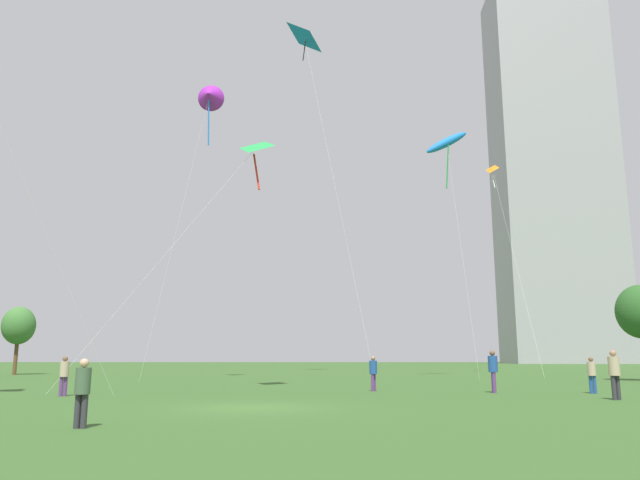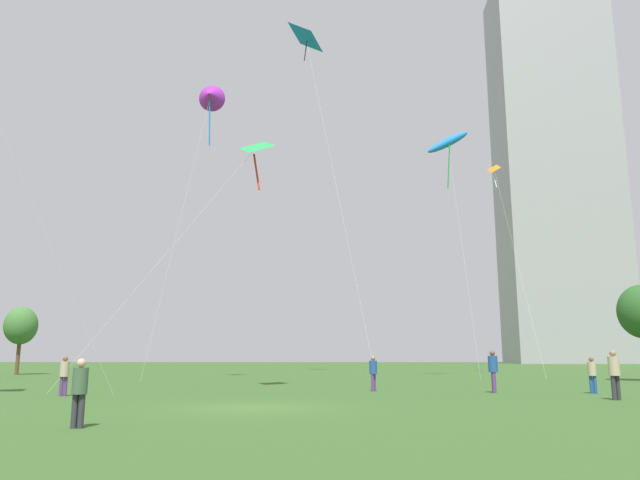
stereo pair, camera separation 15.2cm
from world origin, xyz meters
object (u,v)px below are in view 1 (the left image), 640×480
(person_standing_2, at_px, (83,388))
(person_standing_4, at_px, (64,373))
(kite_flying_4, at_px, (210,96))
(distant_highrise_0, at_px, (552,167))
(person_standing_5, at_px, (373,371))
(kite_flying_1, at_px, (256,149))
(person_standing_0, at_px, (592,372))
(person_standing_3, at_px, (614,371))
(park_tree_0, at_px, (19,326))
(kite_flying_0, at_px, (305,39))
(kite_flying_5, at_px, (447,143))
(person_standing_1, at_px, (493,368))
(kite_flying_2, at_px, (493,172))

(person_standing_2, relative_size, person_standing_4, 0.97)
(kite_flying_4, bearing_deg, distant_highrise_0, 58.01)
(person_standing_2, distance_m, person_standing_4, 12.16)
(person_standing_2, height_order, person_standing_5, person_standing_5)
(kite_flying_1, relative_size, kite_flying_4, 0.60)
(person_standing_0, distance_m, person_standing_5, 9.60)
(person_standing_3, relative_size, park_tree_0, 0.31)
(kite_flying_4, xyz_separation_m, distant_highrise_0, (58.95, 94.39, 24.44))
(kite_flying_1, bearing_deg, kite_flying_0, 87.76)
(person_standing_5, bearing_deg, person_standing_4, -43.33)
(person_standing_2, height_order, distant_highrise_0, distant_highrise_0)
(kite_flying_5, xyz_separation_m, park_tree_0, (-36.94, 6.04, -14.32))
(person_standing_3, bearing_deg, kite_flying_1, -38.25)
(person_standing_5, xyz_separation_m, kite_flying_4, (-10.81, 11.68, 19.14))
(kite_flying_1, bearing_deg, park_tree_0, 135.49)
(person_standing_3, relative_size, person_standing_5, 1.14)
(person_standing_3, xyz_separation_m, person_standing_4, (-21.55, 1.50, -0.13))
(distant_highrise_0, bearing_deg, park_tree_0, -131.63)
(person_standing_4, relative_size, distant_highrise_0, 0.02)
(person_standing_0, distance_m, kite_flying_1, 18.93)
(person_standing_0, height_order, person_standing_3, person_standing_3)
(person_standing_5, distance_m, distant_highrise_0, 124.37)
(park_tree_0, xyz_separation_m, distant_highrise_0, (77.84, 82.23, 40.30))
(person_standing_3, xyz_separation_m, person_standing_5, (-8.71, 5.47, -0.13))
(person_standing_1, height_order, person_standing_2, person_standing_1)
(person_standing_0, height_order, person_standing_1, person_standing_1)
(park_tree_0, bearing_deg, kite_flying_1, -44.51)
(person_standing_0, height_order, kite_flying_2, kite_flying_2)
(person_standing_1, distance_m, person_standing_2, 18.72)
(kite_flying_5, bearing_deg, distant_highrise_0, 65.14)
(person_standing_1, height_order, distant_highrise_0, distant_highrise_0)
(person_standing_1, height_order, kite_flying_0, kite_flying_0)
(person_standing_3, distance_m, person_standing_4, 21.60)
(kite_flying_1, relative_size, park_tree_0, 2.16)
(person_standing_0, height_order, kite_flying_5, kite_flying_5)
(person_standing_5, distance_m, kite_flying_1, 12.47)
(person_standing_2, bearing_deg, kite_flying_0, -91.98)
(kite_flying_0, xyz_separation_m, kite_flying_4, (-6.06, -14.45, -12.50))
(person_standing_3, distance_m, person_standing_5, 10.28)
(person_standing_3, bearing_deg, person_standing_0, -117.52)
(person_standing_2, distance_m, person_standing_5, 16.67)
(kite_flying_5, bearing_deg, kite_flying_1, -126.63)
(person_standing_4, relative_size, kite_flying_2, 0.08)
(person_standing_2, height_order, kite_flying_1, kite_flying_1)
(kite_flying_2, distance_m, kite_flying_5, 11.18)
(person_standing_4, bearing_deg, kite_flying_5, 21.17)
(person_standing_0, distance_m, kite_flying_2, 34.09)
(distant_highrise_0, bearing_deg, person_standing_0, -107.97)
(person_standing_1, distance_m, kite_flying_1, 15.58)
(person_standing_5, relative_size, park_tree_0, 0.27)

